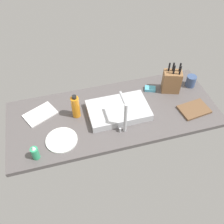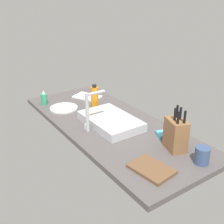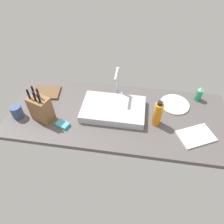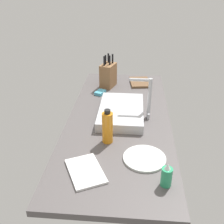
% 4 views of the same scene
% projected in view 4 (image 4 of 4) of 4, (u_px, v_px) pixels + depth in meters
% --- Properties ---
extents(countertop_slab, '(1.64, 0.67, 0.04)m').
position_uv_depth(countertop_slab, '(119.00, 120.00, 1.82)').
color(countertop_slab, '#514C4C').
rests_on(countertop_slab, ground).
extents(sink_basin, '(0.47, 0.30, 0.06)m').
position_uv_depth(sink_basin, '(121.00, 111.00, 1.83)').
color(sink_basin, '#B7BABF').
rests_on(sink_basin, countertop_slab).
extents(faucet, '(0.06, 0.15, 0.27)m').
position_uv_depth(faucet, '(147.00, 95.00, 1.75)').
color(faucet, '#B7BABF').
rests_on(faucet, countertop_slab).
extents(knife_block, '(0.17, 0.14, 0.27)m').
position_uv_depth(knife_block, '(108.00, 75.00, 2.24)').
color(knife_block, brown).
rests_on(knife_block, countertop_slab).
extents(cutting_board, '(0.25, 0.19, 0.02)m').
position_uv_depth(cutting_board, '(140.00, 82.00, 2.34)').
color(cutting_board, brown).
rests_on(cutting_board, countertop_slab).
extents(soap_bottle, '(0.05, 0.05, 0.12)m').
position_uv_depth(soap_bottle, '(167.00, 176.00, 1.23)').
color(soap_bottle, '#2D9966').
rests_on(soap_bottle, countertop_slab).
extents(water_bottle, '(0.06, 0.06, 0.21)m').
position_uv_depth(water_bottle, '(107.00, 127.00, 1.52)').
color(water_bottle, orange).
rests_on(water_bottle, countertop_slab).
extents(dinner_plate, '(0.23, 0.23, 0.01)m').
position_uv_depth(dinner_plate, '(144.00, 158.00, 1.42)').
color(dinner_plate, silver).
rests_on(dinner_plate, countertop_slab).
extents(dish_towel, '(0.28, 0.24, 0.01)m').
position_uv_depth(dish_towel, '(86.00, 171.00, 1.33)').
color(dish_towel, white).
rests_on(dish_towel, countertop_slab).
extents(coffee_mug, '(0.08, 0.08, 0.10)m').
position_uv_depth(coffee_mug, '(109.00, 73.00, 2.44)').
color(coffee_mug, '#384C75').
rests_on(coffee_mug, countertop_slab).
extents(dish_sponge, '(0.11, 0.09, 0.02)m').
position_uv_depth(dish_sponge, '(100.00, 92.00, 2.15)').
color(dish_sponge, '#4CA3BC').
rests_on(dish_sponge, countertop_slab).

